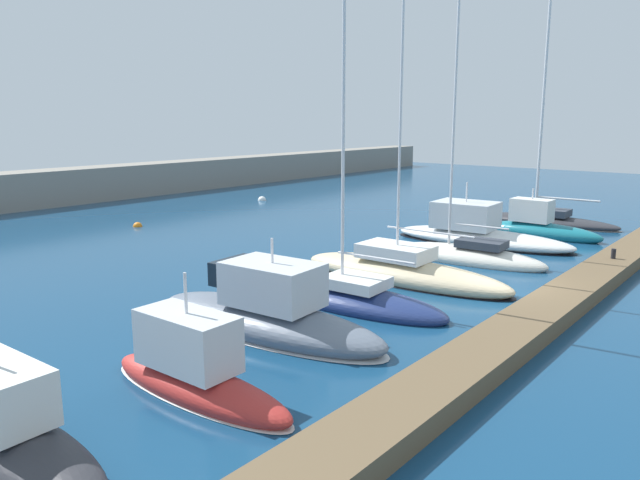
% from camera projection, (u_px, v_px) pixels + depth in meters
% --- Properties ---
extents(ground_plane, '(120.00, 120.00, 0.00)m').
position_uv_depth(ground_plane, '(505.00, 298.00, 23.21)').
color(ground_plane, navy).
extents(dock_pier, '(39.86, 1.74, 0.59)m').
position_uv_depth(dock_pier, '(562.00, 301.00, 21.86)').
color(dock_pier, brown).
rests_on(dock_pier, ground_plane).
extents(breakwater_seawall, '(108.00, 3.14, 2.75)m').
position_uv_depth(breakwater_seawall, '(27.00, 190.00, 45.95)').
color(breakwater_seawall, gray).
rests_on(breakwater_seawall, ground_plane).
extents(motorboat_charcoal_nearest, '(2.01, 6.20, 2.91)m').
position_uv_depth(motorboat_charcoal_nearest, '(8.00, 436.00, 12.05)').
color(motorboat_charcoal_nearest, '#2D2D33').
rests_on(motorboat_charcoal_nearest, ground_plane).
extents(motorboat_red_second, '(1.63, 6.11, 3.34)m').
position_uv_depth(motorboat_red_second, '(194.00, 370.00, 15.05)').
color(motorboat_red_second, '#B72D28').
rests_on(motorboat_red_second, ground_plane).
extents(motorboat_slate_third, '(3.30, 9.07, 3.41)m').
position_uv_depth(motorboat_slate_third, '(266.00, 314.00, 19.46)').
color(motorboat_slate_third, slate).
rests_on(motorboat_slate_third, ground_plane).
extents(sailboat_navy_fourth, '(2.80, 7.71, 13.22)m').
position_uv_depth(sailboat_navy_fourth, '(352.00, 299.00, 22.23)').
color(sailboat_navy_fourth, navy).
rests_on(sailboat_navy_fourth, ground_plane).
extents(sailboat_sand_fifth, '(2.79, 9.86, 16.08)m').
position_uv_depth(sailboat_sand_fifth, '(402.00, 272.00, 25.75)').
color(sailboat_sand_fifth, beige).
rests_on(sailboat_sand_fifth, ground_plane).
extents(sailboat_ivory_sixth, '(2.70, 7.86, 12.81)m').
position_uv_depth(sailboat_ivory_sixth, '(466.00, 256.00, 29.13)').
color(sailboat_ivory_sixth, silver).
rests_on(sailboat_ivory_sixth, ground_plane).
extents(motorboat_white_seventh, '(3.59, 10.05, 3.51)m').
position_uv_depth(motorboat_white_seventh, '(477.00, 232.00, 33.19)').
color(motorboat_white_seventh, white).
rests_on(motorboat_white_seventh, ground_plane).
extents(motorboat_teal_eighth, '(1.90, 6.79, 3.03)m').
position_uv_depth(motorboat_teal_eighth, '(539.00, 227.00, 35.10)').
color(motorboat_teal_eighth, '#19707F').
rests_on(motorboat_teal_eighth, ground_plane).
extents(sailboat_charcoal_ninth, '(2.62, 9.14, 14.16)m').
position_uv_depth(sailboat_charcoal_ninth, '(545.00, 219.00, 39.04)').
color(sailboat_charcoal_ninth, '#2D2D33').
rests_on(sailboat_charcoal_ninth, ground_plane).
extents(mooring_buoy_white, '(0.69, 0.69, 0.69)m').
position_uv_depth(mooring_buoy_white, '(262.00, 200.00, 50.33)').
color(mooring_buoy_white, white).
rests_on(mooring_buoy_white, ground_plane).
extents(mooring_buoy_orange, '(0.57, 0.57, 0.57)m').
position_uv_depth(mooring_buoy_orange, '(138.00, 227.00, 38.30)').
color(mooring_buoy_orange, orange).
rests_on(mooring_buoy_orange, ground_plane).
extents(dock_bollard, '(0.20, 0.20, 0.44)m').
position_uv_depth(dock_bollard, '(613.00, 254.00, 27.01)').
color(dock_bollard, black).
rests_on(dock_bollard, dock_pier).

